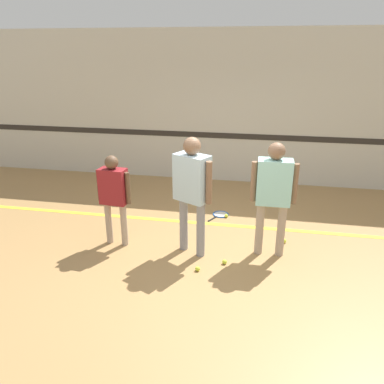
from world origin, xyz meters
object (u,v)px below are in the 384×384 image
at_px(person_student_left, 114,191).
at_px(tennis_ball_by_spare_racket, 226,216).
at_px(racket_spare_on_floor, 220,215).
at_px(tennis_ball_stray_left, 284,241).
at_px(person_instructor, 192,184).
at_px(tennis_ball_stray_right, 225,262).
at_px(tennis_ball_near_instructor, 198,269).
at_px(person_student_right, 274,188).

relative_size(person_student_left, tennis_ball_by_spare_racket, 21.01).
height_order(racket_spare_on_floor, tennis_ball_stray_left, tennis_ball_stray_left).
bearing_deg(racket_spare_on_floor, person_instructor, 18.03).
bearing_deg(tennis_ball_stray_right, tennis_ball_near_instructor, -144.63).
distance_m(person_student_right, tennis_ball_stray_right, 1.22).
height_order(person_student_left, racket_spare_on_floor, person_student_left).
height_order(person_student_right, racket_spare_on_floor, person_student_right).
bearing_deg(tennis_ball_stray_left, tennis_ball_near_instructor, -139.21).
bearing_deg(tennis_ball_stray_right, tennis_ball_stray_left, 42.76).
distance_m(person_instructor, tennis_ball_stray_right, 1.17).
relative_size(racket_spare_on_floor, tennis_ball_near_instructor, 7.99).
height_order(person_instructor, person_student_left, person_instructor).
bearing_deg(tennis_ball_by_spare_racket, person_instructor, -106.16).
bearing_deg(tennis_ball_by_spare_racket, racket_spare_on_floor, 146.78).
distance_m(tennis_ball_near_instructor, tennis_ball_by_spare_racket, 1.78).
height_order(person_student_left, tennis_ball_stray_right, person_student_left).
bearing_deg(person_instructor, racket_spare_on_floor, 106.99).
height_order(tennis_ball_near_instructor, tennis_ball_stray_right, same).
relative_size(person_instructor, person_student_left, 1.23).
bearing_deg(person_student_left, tennis_ball_near_instructor, -15.76).
xyz_separation_m(tennis_ball_near_instructor, tennis_ball_by_spare_racket, (0.21, 1.77, 0.00)).
bearing_deg(tennis_ball_stray_left, person_student_right, -122.49).
relative_size(tennis_ball_near_instructor, tennis_ball_by_spare_racket, 1.00).
bearing_deg(person_instructor, tennis_ball_by_spare_racket, 101.39).
height_order(person_student_right, tennis_ball_stray_left, person_student_right).
bearing_deg(tennis_ball_stray_left, person_student_left, -169.02).
bearing_deg(tennis_ball_near_instructor, tennis_ball_stray_right, 35.37).
distance_m(tennis_ball_by_spare_racket, tennis_ball_stray_right, 1.54).
bearing_deg(tennis_ball_near_instructor, tennis_ball_by_spare_racket, 83.37).
relative_size(person_instructor, tennis_ball_near_instructor, 25.88).
relative_size(person_student_right, tennis_ball_by_spare_racket, 24.96).
height_order(person_instructor, tennis_ball_stray_right, person_instructor).
bearing_deg(tennis_ball_near_instructor, person_instructor, 109.08).
bearing_deg(tennis_ball_stray_right, person_student_right, 33.64).
bearing_deg(racket_spare_on_floor, tennis_ball_near_instructor, 25.88).
bearing_deg(tennis_ball_near_instructor, person_student_right, 34.27).
height_order(person_student_left, tennis_ball_near_instructor, person_student_left).
relative_size(tennis_ball_near_instructor, tennis_ball_stray_right, 1.00).
distance_m(person_student_left, racket_spare_on_floor, 2.12).
bearing_deg(tennis_ball_near_instructor, tennis_ball_stray_left, 40.79).
xyz_separation_m(person_instructor, tennis_ball_stray_right, (0.50, -0.24, -1.02)).
xyz_separation_m(person_student_right, tennis_ball_by_spare_racket, (-0.73, 1.14, -0.99)).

